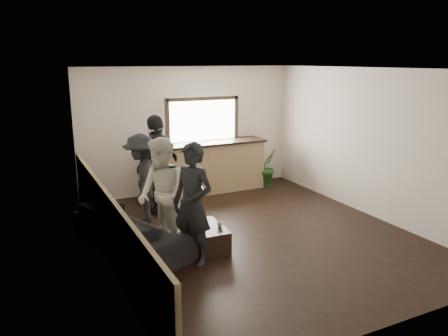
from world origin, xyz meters
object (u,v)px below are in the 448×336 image
cup_a (198,222)px  potted_plant (267,167)px  coffee_table (208,237)px  person_c (142,180)px  person_d (158,164)px  cup_b (220,224)px  person_a (193,204)px  sofa (132,229)px  person_b (162,195)px  bar_counter (207,164)px

cup_a → potted_plant: 3.78m
cup_a → potted_plant: bearing=41.6°
coffee_table → cup_a: bearing=127.4°
coffee_table → potted_plant: potted_plant is taller
person_c → person_d: person_d is taller
cup_b → potted_plant: 3.76m
cup_a → person_d: (-0.06, 1.86, 0.55)m
person_a → person_c: bearing=155.9°
sofa → person_a: bearing=-160.6°
sofa → person_a: size_ratio=1.25×
person_b → person_d: size_ratio=0.92×
potted_plant → person_d: 3.00m
sofa → person_a: (0.69, -0.86, 0.57)m
bar_counter → person_c: size_ratio=1.61×
person_a → person_b: person_a is taller
bar_counter → cup_a: size_ratio=21.82×
cup_b → person_a: person_a is taller
person_d → cup_b: bearing=66.3°
potted_plant → person_c: 3.58m
coffee_table → bar_counter: bearing=66.3°
cup_a → cup_b: (0.27, -0.24, -0.01)m
bar_counter → coffee_table: 3.15m
person_a → potted_plant: bearing=102.4°
sofa → potted_plant: bearing=-79.9°
bar_counter → person_b: 3.19m
coffee_table → cup_a: 0.29m
bar_counter → person_a: (-1.66, -3.21, 0.26)m
potted_plant → cup_a: bearing=-138.4°
bar_counter → cup_a: (-1.36, -2.71, -0.23)m
person_b → person_c: size_ratio=1.07×
coffee_table → person_c: size_ratio=0.49×
bar_counter → sofa: bearing=-135.0°
person_b → person_c: (-0.00, 1.17, -0.05)m
person_c → person_d: (0.47, 0.53, 0.13)m
potted_plant → person_b: bearing=-145.1°
cup_b → potted_plant: size_ratio=0.10×
bar_counter → sofa: bar_counter is taller
coffee_table → cup_a: size_ratio=6.67×
coffee_table → cup_b: (0.16, -0.10, 0.23)m
cup_b → person_d: person_d is taller
cup_a → person_c: bearing=112.0°
sofa → coffee_table: (1.09, -0.50, -0.15)m
cup_a → person_c: person_c is taller
sofa → coffee_table: 1.21m
coffee_table → sofa: bearing=155.4°
person_a → coffee_table: bearing=100.6°
bar_counter → cup_a: 3.04m
person_d → cup_a: bearing=59.3°
potted_plant → coffee_table: bearing=-135.7°
bar_counter → person_d: size_ratio=1.40×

